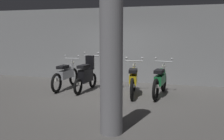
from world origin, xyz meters
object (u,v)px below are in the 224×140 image
motorbike_slot_0 (66,75)px  motorbike_slot_3 (133,79)px  motorbike_slot_1 (86,75)px  support_pillar (111,58)px  motorbike_slot_2 (110,75)px  motorbike_slot_4 (160,80)px

motorbike_slot_0 → motorbike_slot_3: 2.45m
motorbike_slot_1 → support_pillar: (1.90, -3.30, 0.94)m
motorbike_slot_2 → motorbike_slot_4: (1.64, -0.02, -0.08)m
motorbike_slot_1 → motorbike_slot_4: (2.45, 0.05, -0.04)m
motorbike_slot_4 → support_pillar: size_ratio=0.67×
motorbike_slot_3 → support_pillar: support_pillar is taller
motorbike_slot_1 → motorbike_slot_3: (1.63, -0.08, -0.04)m
motorbike_slot_1 → motorbike_slot_3: motorbike_slot_1 is taller
motorbike_slot_3 → support_pillar: 3.37m
motorbike_slot_0 → support_pillar: support_pillar is taller
support_pillar → motorbike_slot_4: bearing=80.7°
motorbike_slot_4 → support_pillar: (-0.55, -3.34, 0.97)m
motorbike_slot_3 → support_pillar: (0.28, -3.22, 0.97)m
motorbike_slot_3 → motorbike_slot_1: bearing=177.3°
motorbike_slot_1 → motorbike_slot_0: bearing=171.8°
motorbike_slot_2 → motorbike_slot_3: size_ratio=0.87×
motorbike_slot_4 → motorbike_slot_3: bearing=-171.4°
motorbike_slot_3 → motorbike_slot_4: (0.82, 0.12, 0.00)m
motorbike_slot_4 → motorbike_slot_1: bearing=-178.9°
motorbike_slot_1 → motorbike_slot_4: size_ratio=0.86×
motorbike_slot_1 → motorbike_slot_2: same height
motorbike_slot_2 → motorbike_slot_3: 0.83m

